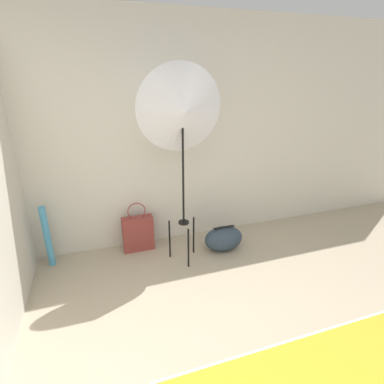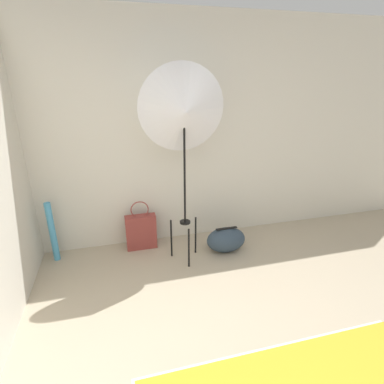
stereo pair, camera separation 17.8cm
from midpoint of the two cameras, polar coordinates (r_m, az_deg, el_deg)
wall_back at (r=3.46m, az=-4.25°, el=10.53°), size 8.00×0.05×2.60m
photo_umbrella at (r=2.92m, az=0.28°, el=15.09°), size 0.86×0.31×2.08m
tote_bag at (r=3.62m, az=-8.27°, el=-7.45°), size 0.36×0.12×0.61m
duffel_bag at (r=3.59m, az=7.92°, el=-9.01°), size 0.46×0.29×0.30m
paper_roll at (r=3.60m, az=-23.78°, el=-7.04°), size 0.07×0.07×0.70m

